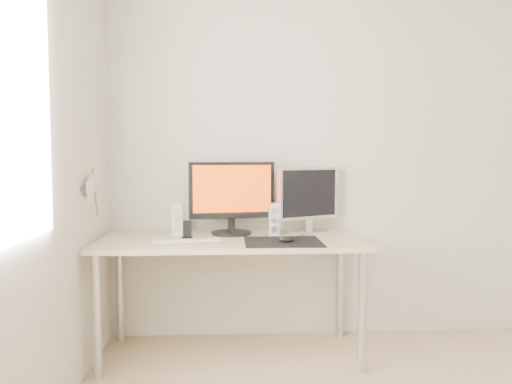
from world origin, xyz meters
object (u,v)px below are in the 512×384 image
mouse (287,239)px  second_monitor (308,197)px  phone_dock (188,233)px  desk (231,251)px  speaker_right (274,219)px  keyboard (186,242)px  main_monitor (232,195)px  speaker_left (178,219)px

mouse → second_monitor: size_ratio=0.23×
phone_dock → mouse: bearing=-17.1°
desk → phone_dock: 0.29m
speaker_right → keyboard: 0.59m
speaker_right → keyboard: bearing=-155.1°
second_monitor → keyboard: bearing=-157.5°
main_monitor → keyboard: 0.47m
mouse → phone_dock: phone_dock is taller
speaker_right → second_monitor: bearing=16.8°
speaker_right → phone_dock: 0.55m
mouse → phone_dock: bearing=162.9°
speaker_left → phone_dock: size_ratio=1.83×
main_monitor → speaker_right: bearing=-11.5°
main_monitor → second_monitor: main_monitor is taller
mouse → speaker_left: bearing=154.6°
desk → phone_dock: phone_dock is taller
desk → main_monitor: (0.01, 0.17, 0.33)m
second_monitor → desk: bearing=-160.0°
desk → speaker_left: speaker_left is taller
desk → second_monitor: second_monitor is taller
main_monitor → speaker_right: size_ratio=2.68×
mouse → main_monitor: size_ratio=0.18×
main_monitor → second_monitor: (0.49, 0.02, -0.01)m
speaker_left → desk: bearing=-23.9°
main_monitor → speaker_left: size_ratio=2.68×
mouse → speaker_right: 0.29m
main_monitor → speaker_right: (0.26, -0.05, -0.15)m
desk → keyboard: bearing=-152.8°
speaker_right → speaker_left: bearing=176.5°
main_monitor → phone_dock: size_ratio=4.90×
mouse → second_monitor: (0.18, 0.35, 0.22)m
second_monitor → speaker_left: size_ratio=2.12×
mouse → main_monitor: 0.52m
keyboard → mouse: bearing=-3.1°
desk → keyboard: 0.30m
phone_dock → main_monitor: bearing=28.9°
main_monitor → keyboard: size_ratio=1.26×
desk → phone_dock: (-0.26, 0.02, 0.11)m
desk → speaker_right: 0.35m
speaker_right → phone_dock: (-0.54, -0.10, -0.07)m
main_monitor → speaker_left: bearing=-177.3°
speaker_left → second_monitor: bearing=2.2°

